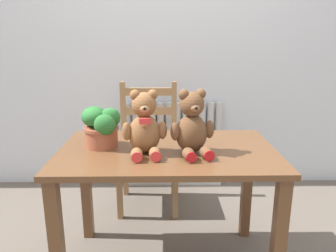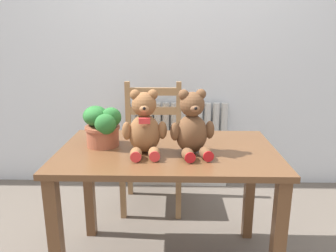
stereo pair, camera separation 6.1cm
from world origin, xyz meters
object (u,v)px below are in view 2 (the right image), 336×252
teddy_bear_left (145,126)px  potted_plant (102,125)px  wooden_chair_behind (153,148)px  teddy_bear_right (192,127)px

teddy_bear_left → potted_plant: teddy_bear_left is taller
wooden_chair_behind → potted_plant: wooden_chair_behind is taller
wooden_chair_behind → teddy_bear_left: size_ratio=2.95×
wooden_chair_behind → potted_plant: (-0.22, -0.72, 0.38)m
wooden_chair_behind → potted_plant: bearing=73.0°
teddy_bear_left → teddy_bear_right: 0.24m
wooden_chair_behind → teddy_bear_left: (0.02, -0.83, 0.40)m
wooden_chair_behind → potted_plant: 0.85m
teddy_bear_left → potted_plant: (-0.24, 0.11, -0.02)m
wooden_chair_behind → teddy_bear_right: 0.96m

